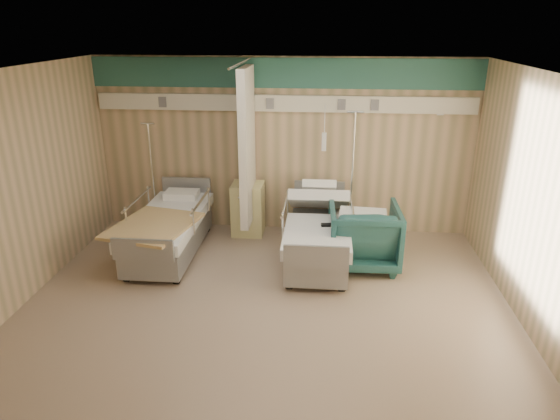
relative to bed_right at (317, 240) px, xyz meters
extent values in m
cube|color=gray|center=(-0.60, -1.30, -0.32)|extent=(6.00, 5.00, 0.00)
cube|color=tan|center=(-0.60, 1.20, 1.08)|extent=(6.00, 0.04, 2.80)
cube|color=tan|center=(-0.60, -3.80, 1.08)|extent=(6.00, 0.04, 2.80)
cube|color=tan|center=(-3.60, -1.30, 1.08)|extent=(0.04, 5.00, 2.80)
cube|color=tan|center=(2.40, -1.30, 1.08)|extent=(0.04, 5.00, 2.80)
cube|color=silver|center=(-0.60, -1.30, 2.48)|extent=(6.00, 5.00, 0.04)
cube|color=#2A6258|center=(-0.60, 1.18, 2.23)|extent=(6.00, 0.04, 0.45)
cube|color=silver|center=(-0.60, 1.15, 1.79)|extent=(5.88, 0.08, 0.25)
cylinder|color=silver|center=(-1.10, 0.30, 2.44)|extent=(0.03, 1.80, 0.03)
cube|color=silver|center=(-1.10, 0.65, 1.19)|extent=(0.12, 0.90, 2.35)
cube|color=beige|center=(-1.15, 0.90, 0.11)|extent=(0.50, 0.48, 0.85)
imported|color=#1E4D4C|center=(0.65, -0.09, 0.14)|extent=(1.00, 1.03, 0.91)
cube|color=white|center=(0.62, -0.14, 0.63)|extent=(0.69, 0.63, 0.07)
cylinder|color=silver|center=(0.50, 0.84, -0.30)|extent=(0.37, 0.37, 0.03)
cylinder|color=silver|center=(0.50, 0.84, 0.70)|extent=(0.03, 0.03, 2.03)
cylinder|color=silver|center=(0.50, 0.84, 1.72)|extent=(0.24, 0.03, 0.03)
cylinder|color=silver|center=(-2.68, 0.84, -0.30)|extent=(0.32, 0.32, 0.03)
cylinder|color=silver|center=(-2.68, 0.84, 0.59)|extent=(0.03, 0.03, 1.81)
cylinder|color=silver|center=(-2.68, 0.84, 1.49)|extent=(0.22, 0.03, 0.03)
cube|color=black|center=(0.13, -0.21, 0.33)|extent=(0.17, 0.09, 0.04)
cube|color=tan|center=(-2.26, -0.46, 0.34)|extent=(1.22, 1.41, 0.04)
cube|color=black|center=(-1.15, 0.81, 0.59)|extent=(0.21, 0.14, 0.11)
cylinder|color=white|center=(-1.21, 0.89, 0.60)|extent=(0.11, 0.11, 0.13)
camera|label=1|loc=(0.06, -6.62, 2.98)|focal=32.00mm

